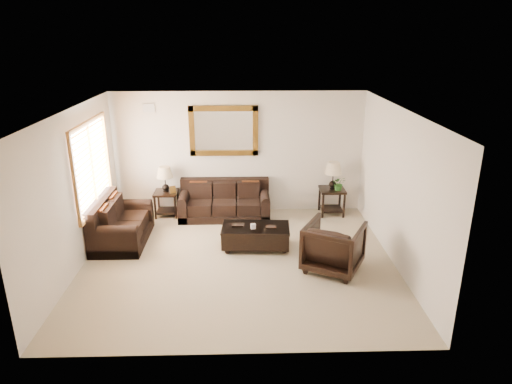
{
  "coord_description": "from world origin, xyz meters",
  "views": [
    {
      "loc": [
        0.1,
        -7.31,
        3.9
      ],
      "look_at": [
        0.33,
        0.6,
        1.1
      ],
      "focal_mm": 32.0,
      "sensor_mm": 36.0,
      "label": 1
    }
  ],
  "objects_px": {
    "coffee_table": "(256,234)",
    "loveseat": "(119,226)",
    "end_table_right": "(333,181)",
    "sofa": "(225,204)",
    "end_table_left": "(165,184)",
    "armchair": "(334,244)"
  },
  "relations": [
    {
      "from": "end_table_left",
      "to": "end_table_right",
      "type": "bearing_deg",
      "value": -0.25
    },
    {
      "from": "loveseat",
      "to": "coffee_table",
      "type": "bearing_deg",
      "value": -97.32
    },
    {
      "from": "sofa",
      "to": "end_table_left",
      "type": "xyz_separation_m",
      "value": [
        -1.29,
        0.09,
        0.45
      ]
    },
    {
      "from": "sofa",
      "to": "coffee_table",
      "type": "bearing_deg",
      "value": -67.84
    },
    {
      "from": "end_table_left",
      "to": "end_table_right",
      "type": "height_order",
      "value": "end_table_right"
    },
    {
      "from": "coffee_table",
      "to": "loveseat",
      "type": "bearing_deg",
      "value": 176.15
    },
    {
      "from": "loveseat",
      "to": "end_table_left",
      "type": "xyz_separation_m",
      "value": [
        0.71,
        1.33,
        0.41
      ]
    },
    {
      "from": "end_table_left",
      "to": "coffee_table",
      "type": "distance_m",
      "value": 2.59
    },
    {
      "from": "sofa",
      "to": "loveseat",
      "type": "relative_size",
      "value": 1.26
    },
    {
      "from": "end_table_left",
      "to": "armchair",
      "type": "bearing_deg",
      "value": -38.02
    },
    {
      "from": "sofa",
      "to": "armchair",
      "type": "relative_size",
      "value": 2.11
    },
    {
      "from": "loveseat",
      "to": "armchair",
      "type": "height_order",
      "value": "armchair"
    },
    {
      "from": "sofa",
      "to": "loveseat",
      "type": "xyz_separation_m",
      "value": [
        -2.0,
        -1.23,
        0.03
      ]
    },
    {
      "from": "end_table_right",
      "to": "coffee_table",
      "type": "bearing_deg",
      "value": -136.69
    },
    {
      "from": "end_table_left",
      "to": "sofa",
      "type": "bearing_deg",
      "value": -4.12
    },
    {
      "from": "sofa",
      "to": "end_table_right",
      "type": "xyz_separation_m",
      "value": [
        2.39,
        0.08,
        0.49
      ]
    },
    {
      "from": "sofa",
      "to": "coffee_table",
      "type": "xyz_separation_m",
      "value": [
        0.64,
        -1.57,
        -0.02
      ]
    },
    {
      "from": "loveseat",
      "to": "end_table_right",
      "type": "height_order",
      "value": "end_table_right"
    },
    {
      "from": "sofa",
      "to": "coffee_table",
      "type": "relative_size",
      "value": 1.5
    },
    {
      "from": "end_table_right",
      "to": "armchair",
      "type": "height_order",
      "value": "end_table_right"
    },
    {
      "from": "loveseat",
      "to": "end_table_right",
      "type": "distance_m",
      "value": 4.6
    },
    {
      "from": "sofa",
      "to": "end_table_right",
      "type": "distance_m",
      "value": 2.44
    }
  ]
}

